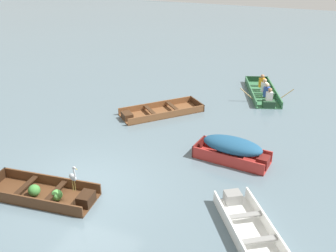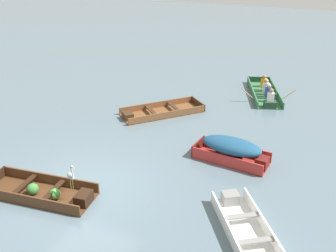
{
  "view_description": "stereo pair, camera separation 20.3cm",
  "coord_description": "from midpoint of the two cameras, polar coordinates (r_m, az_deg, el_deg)",
  "views": [
    {
      "loc": [
        5.94,
        -7.21,
        6.29
      ],
      "look_at": [
        0.8,
        4.21,
        0.35
      ],
      "focal_mm": 40.0,
      "sensor_mm": 36.0,
      "label": 1
    },
    {
      "loc": [
        6.13,
        -7.12,
        6.29
      ],
      "look_at": [
        0.8,
        4.21,
        0.35
      ],
      "focal_mm": 40.0,
      "sensor_mm": 36.0,
      "label": 2
    }
  ],
  "objects": [
    {
      "name": "heron_on_dinghy",
      "position": [
        10.32,
        -14.83,
        -7.46
      ],
      "size": [
        0.44,
        0.26,
        0.84
      ],
      "color": "olive",
      "rests_on": "dinghy_dark_varnish_foreground"
    },
    {
      "name": "rowboat_green_with_crew",
      "position": [
        18.14,
        14.01,
        5.01
      ],
      "size": [
        2.66,
        3.82,
        0.89
      ],
      "color": "#387047",
      "rests_on": "ground"
    },
    {
      "name": "ground_plane",
      "position": [
        11.28,
        -13.28,
        -9.28
      ],
      "size": [
        80.0,
        80.0,
        0.0
      ],
      "primitive_type": "plane",
      "color": "slate"
    },
    {
      "name": "skiff_white_far_moored",
      "position": [
        9.65,
        11.61,
        -14.98
      ],
      "size": [
        2.5,
        2.98,
        0.35
      ],
      "color": "white",
      "rests_on": "ground"
    },
    {
      "name": "skiff_red_near_moored",
      "position": [
        12.3,
        9.42,
        -3.34
      ],
      "size": [
        2.5,
        1.15,
        0.79
      ],
      "color": "#AD2D28",
      "rests_on": "ground"
    },
    {
      "name": "skiff_wooden_brown_mid_moored",
      "position": [
        15.74,
        -1.81,
        2.18
      ],
      "size": [
        3.17,
        3.4,
        0.3
      ],
      "color": "brown",
      "rests_on": "ground"
    },
    {
      "name": "dinghy_dark_varnish_foreground",
      "position": [
        11.15,
        -18.71,
        -9.7
      ],
      "size": [
        3.29,
        1.56,
        0.37
      ],
      "color": "#4C2D19",
      "rests_on": "ground"
    }
  ]
}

